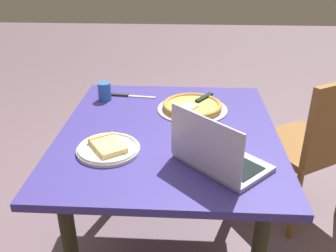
{
  "coord_description": "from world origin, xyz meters",
  "views": [
    {
      "loc": [
        -1.4,
        -0.08,
        1.46
      ],
      "look_at": [
        -0.0,
        0.0,
        0.76
      ],
      "focal_mm": 39.4,
      "sensor_mm": 36.0,
      "label": 1
    }
  ],
  "objects_px": {
    "dining_table": "(168,151)",
    "chair_near": "(314,141)",
    "pizza_tray": "(192,106)",
    "table_knife": "(128,96)",
    "laptop": "(217,156)",
    "drink_cup": "(104,91)",
    "pizza_plate": "(108,148)"
  },
  "relations": [
    {
      "from": "laptop",
      "to": "table_knife",
      "type": "bearing_deg",
      "value": 32.77
    },
    {
      "from": "chair_near",
      "to": "laptop",
      "type": "bearing_deg",
      "value": 138.71
    },
    {
      "from": "dining_table",
      "to": "table_knife",
      "type": "distance_m",
      "value": 0.45
    },
    {
      "from": "pizza_tray",
      "to": "chair_near",
      "type": "height_order",
      "value": "chair_near"
    },
    {
      "from": "dining_table",
      "to": "chair_near",
      "type": "relative_size",
      "value": 1.2
    },
    {
      "from": "pizza_tray",
      "to": "table_knife",
      "type": "xyz_separation_m",
      "value": [
        0.15,
        0.34,
        -0.01
      ]
    },
    {
      "from": "chair_near",
      "to": "dining_table",
      "type": "bearing_deg",
      "value": 116.28
    },
    {
      "from": "laptop",
      "to": "chair_near",
      "type": "bearing_deg",
      "value": -41.29
    },
    {
      "from": "chair_near",
      "to": "drink_cup",
      "type": "bearing_deg",
      "value": 93.02
    },
    {
      "from": "pizza_tray",
      "to": "dining_table",
      "type": "bearing_deg",
      "value": 154.72
    },
    {
      "from": "dining_table",
      "to": "drink_cup",
      "type": "bearing_deg",
      "value": 46.88
    },
    {
      "from": "dining_table",
      "to": "table_knife",
      "type": "bearing_deg",
      "value": 32.21
    },
    {
      "from": "laptop",
      "to": "chair_near",
      "type": "relative_size",
      "value": 0.42
    },
    {
      "from": "pizza_tray",
      "to": "pizza_plate",
      "type": "bearing_deg",
      "value": 141.59
    },
    {
      "from": "chair_near",
      "to": "table_knife",
      "type": "bearing_deg",
      "value": 90.41
    },
    {
      "from": "dining_table",
      "to": "drink_cup",
      "type": "distance_m",
      "value": 0.49
    },
    {
      "from": "dining_table",
      "to": "pizza_plate",
      "type": "xyz_separation_m",
      "value": [
        -0.19,
        0.22,
        0.12
      ]
    },
    {
      "from": "pizza_tray",
      "to": "laptop",
      "type": "bearing_deg",
      "value": -170.6
    },
    {
      "from": "dining_table",
      "to": "chair_near",
      "type": "xyz_separation_m",
      "value": [
        0.38,
        -0.77,
        -0.13
      ]
    },
    {
      "from": "pizza_plate",
      "to": "table_knife",
      "type": "distance_m",
      "value": 0.56
    },
    {
      "from": "laptop",
      "to": "drink_cup",
      "type": "bearing_deg",
      "value": 41.27
    },
    {
      "from": "dining_table",
      "to": "pizza_tray",
      "type": "distance_m",
      "value": 0.27
    },
    {
      "from": "table_knife",
      "to": "chair_near",
      "type": "relative_size",
      "value": 0.28
    },
    {
      "from": "dining_table",
      "to": "pizza_tray",
      "type": "bearing_deg",
      "value": -25.28
    },
    {
      "from": "laptop",
      "to": "pizza_tray",
      "type": "bearing_deg",
      "value": 9.4
    },
    {
      "from": "pizza_plate",
      "to": "laptop",
      "type": "bearing_deg",
      "value": -102.56
    },
    {
      "from": "dining_table",
      "to": "laptop",
      "type": "distance_m",
      "value": 0.37
    },
    {
      "from": "laptop",
      "to": "drink_cup",
      "type": "distance_m",
      "value": 0.8
    },
    {
      "from": "pizza_tray",
      "to": "table_knife",
      "type": "bearing_deg",
      "value": 65.75
    },
    {
      "from": "laptop",
      "to": "pizza_tray",
      "type": "xyz_separation_m",
      "value": [
        0.5,
        0.08,
        -0.03
      ]
    },
    {
      "from": "laptop",
      "to": "pizza_tray",
      "type": "relative_size",
      "value": 1.11
    },
    {
      "from": "dining_table",
      "to": "drink_cup",
      "type": "xyz_separation_m",
      "value": [
        0.32,
        0.34,
        0.15
      ]
    }
  ]
}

